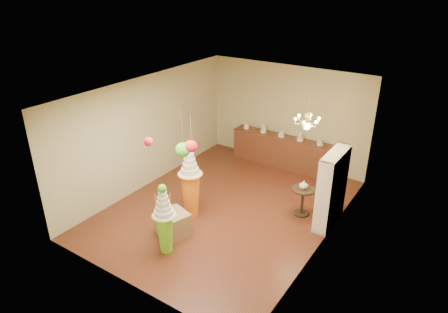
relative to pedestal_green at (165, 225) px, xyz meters
The scene contains 17 objects.
floor 2.22m from the pedestal_green, 86.75° to the left, with size 6.50×6.50×0.00m, color #502515.
ceiling 3.16m from the pedestal_green, 86.75° to the left, with size 6.50×6.50×0.00m, color white.
wall_back 5.43m from the pedestal_green, 88.72° to the left, with size 5.00×0.04×3.00m, color tan.
wall_front 1.42m from the pedestal_green, 83.95° to the right, with size 5.00×0.04×3.00m, color tan.
wall_left 3.29m from the pedestal_green, 138.36° to the left, with size 0.04×6.50×3.00m, color tan.
wall_right 3.47m from the pedestal_green, 38.92° to the left, with size 0.04×6.50×3.00m, color tan.
pedestal_green is the anchor object (origin of this frame).
pedestal_orange 1.46m from the pedestal_green, 106.55° to the left, with size 0.66×0.66×1.94m.
burlap_riser 0.70m from the pedestal_green, 115.20° to the left, with size 0.61×0.61×0.55m, color #8F754E.
sideboard 5.09m from the pedestal_green, 88.65° to the left, with size 3.04×0.54×1.16m.
shelving_unit 3.82m from the pedestal_green, 49.86° to the left, with size 0.33×1.20×1.80m.
round_table 3.41m from the pedestal_green, 58.24° to the left, with size 0.61×0.61×0.70m.
vase 3.41m from the pedestal_green, 58.24° to the left, with size 0.20×0.20×0.21m, color beige.
pom_red_left 1.77m from the pedestal_green, 54.66° to the left, with size 0.24×0.24×0.80m.
pom_green_mid 1.58m from the pedestal_green, 95.80° to the left, with size 0.31×0.31×1.12m.
pom_red_right 1.89m from the pedestal_green, 120.29° to the right, with size 0.17×0.17×0.55m.
chandelier 3.79m from the pedestal_green, 60.11° to the left, with size 0.80×0.80×0.85m.
Camera 1 is at (4.66, -7.13, 5.36)m, focal length 32.00 mm.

